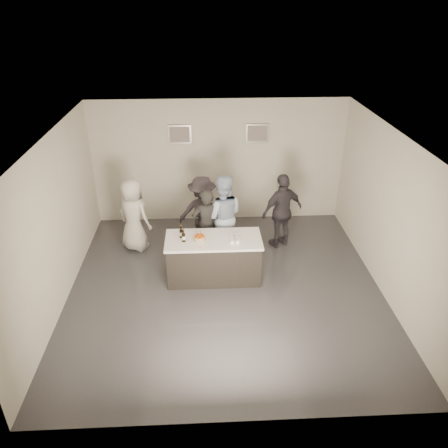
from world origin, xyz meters
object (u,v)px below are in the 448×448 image
(beer_bottle_a, at_px, (181,232))
(person_main_blue, at_px, (223,216))
(bar_counter, at_px, (214,258))
(cake, at_px, (199,238))
(person_main_black, at_px, (206,225))
(person_guest_left, at_px, (133,215))
(person_guest_back, at_px, (203,212))
(person_guest_right, at_px, (282,211))
(beer_bottle_b, at_px, (184,236))

(beer_bottle_a, distance_m, person_main_blue, 1.19)
(bar_counter, distance_m, cake, 0.56)
(person_main_blue, bearing_deg, person_main_black, 33.27)
(person_main_black, xyz_separation_m, person_main_blue, (0.35, 0.20, 0.11))
(beer_bottle_a, xyz_separation_m, person_guest_left, (-1.09, 1.17, -0.21))
(person_main_blue, xyz_separation_m, person_guest_left, (-1.93, 0.33, -0.10))
(cake, relative_size, person_main_black, 0.13)
(beer_bottle_a, xyz_separation_m, person_guest_back, (0.42, 1.23, -0.20))
(bar_counter, bearing_deg, person_main_blue, 76.46)
(beer_bottle_a, xyz_separation_m, person_guest_right, (2.16, 1.13, -0.17))
(beer_bottle_b, height_order, person_guest_right, person_guest_right)
(beer_bottle_a, height_order, person_guest_left, person_guest_left)
(cake, distance_m, person_guest_left, 1.93)
(cake, xyz_separation_m, beer_bottle_a, (-0.35, 0.11, 0.09))
(cake, relative_size, person_guest_back, 0.13)
(person_guest_left, relative_size, person_guest_back, 0.99)
(person_main_blue, bearing_deg, person_guest_back, -38.43)
(bar_counter, xyz_separation_m, person_guest_right, (1.54, 1.21, 0.41))
(beer_bottle_a, distance_m, beer_bottle_b, 0.16)
(bar_counter, bearing_deg, person_guest_right, 37.96)
(person_main_blue, height_order, person_guest_right, person_main_blue)
(person_main_black, relative_size, person_guest_left, 0.99)
(person_main_black, xyz_separation_m, person_guest_left, (-1.57, 0.53, 0.01))
(cake, bearing_deg, bar_counter, 8.35)
(person_main_blue, xyz_separation_m, person_guest_back, (-0.42, 0.39, -0.09))
(beer_bottle_a, bearing_deg, person_guest_left, 132.92)
(bar_counter, relative_size, person_main_black, 1.15)
(person_guest_right, bearing_deg, person_main_black, -9.17)
(bar_counter, height_order, cake, cake)
(bar_counter, bearing_deg, beer_bottle_b, -172.01)
(cake, relative_size, beer_bottle_a, 0.84)
(beer_bottle_b, relative_size, person_guest_back, 0.16)
(cake, xyz_separation_m, person_main_black, (0.13, 0.75, -0.13))
(person_guest_left, bearing_deg, person_main_blue, -156.43)
(person_main_black, relative_size, person_guest_right, 0.94)
(person_main_black, bearing_deg, person_guest_left, -33.71)
(person_main_blue, bearing_deg, beer_bottle_b, 55.80)
(beer_bottle_b, distance_m, person_main_blue, 1.27)
(beer_bottle_b, bearing_deg, person_guest_back, 75.23)
(cake, xyz_separation_m, person_guest_right, (1.81, 1.24, -0.08))
(person_guest_right, bearing_deg, person_guest_back, -28.60)
(person_main_black, distance_m, person_guest_right, 1.75)
(beer_bottle_a, height_order, person_guest_right, person_guest_right)
(person_guest_left, distance_m, person_guest_right, 3.25)
(person_main_black, height_order, person_main_blue, person_main_blue)
(bar_counter, distance_m, person_main_blue, 1.05)
(person_guest_right, distance_m, person_guest_back, 1.75)
(person_main_blue, relative_size, person_guest_back, 1.11)
(person_main_blue, bearing_deg, beer_bottle_a, 49.19)
(bar_counter, relative_size, beer_bottle_a, 7.15)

